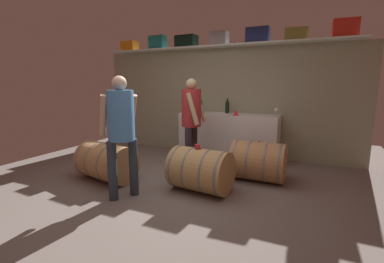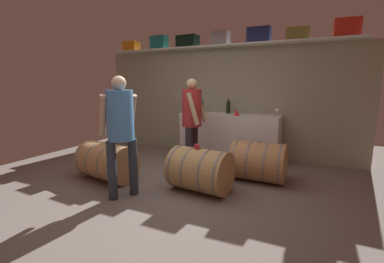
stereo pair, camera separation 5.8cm
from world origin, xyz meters
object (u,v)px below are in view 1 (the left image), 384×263
(wine_bottle_dark, at_px, (227,106))
(wine_bottle_green, at_px, (201,106))
(toolcase_grey, at_px, (219,39))
(wine_barrel_near, at_px, (201,170))
(toolcase_black, at_px, (186,42))
(wine_bottle_clear, at_px, (196,104))
(winemaker_pouring, at_px, (121,125))
(toolcase_orange, at_px, (130,46))
(red_funnel, at_px, (236,112))
(toolcase_red, at_px, (346,28))
(toolcase_teal, at_px, (158,43))
(toolcase_navy, at_px, (258,35))
(visitor_tasting, at_px, (192,115))
(wine_barrel_flank, at_px, (258,161))
(toolcase_olive, at_px, (296,34))
(wine_glass, at_px, (276,110))
(wine_barrel_far, at_px, (106,162))
(work_cabinet, at_px, (228,136))
(tasting_cup, at_px, (197,146))

(wine_bottle_dark, relative_size, wine_bottle_green, 1.00)
(toolcase_grey, relative_size, wine_barrel_near, 0.38)
(toolcase_black, xyz_separation_m, wine_bottle_green, (0.44, -0.25, -1.32))
(wine_bottle_clear, height_order, winemaker_pouring, winemaker_pouring)
(toolcase_orange, distance_m, wine_bottle_dark, 2.74)
(red_funnel, bearing_deg, toolcase_red, 14.48)
(wine_bottle_dark, bearing_deg, red_funnel, -51.50)
(toolcase_grey, bearing_deg, toolcase_teal, -177.98)
(toolcase_red, distance_m, winemaker_pouring, 3.92)
(toolcase_teal, relative_size, toolcase_navy, 0.89)
(winemaker_pouring, xyz_separation_m, visitor_tasting, (0.32, 1.45, -0.01))
(wine_bottle_green, relative_size, winemaker_pouring, 0.18)
(toolcase_black, relative_size, winemaker_pouring, 0.28)
(toolcase_navy, bearing_deg, red_funnel, -120.18)
(wine_barrel_flank, xyz_separation_m, winemaker_pouring, (-1.49, -1.36, 0.66))
(toolcase_black, bearing_deg, toolcase_grey, 3.97)
(wine_barrel_near, bearing_deg, wine_bottle_dark, 102.42)
(visitor_tasting, bearing_deg, toolcase_teal, -133.52)
(toolcase_olive, bearing_deg, visitor_tasting, -146.24)
(toolcase_olive, relative_size, wine_glass, 2.59)
(toolcase_grey, xyz_separation_m, wine_bottle_green, (-0.29, -0.25, -1.33))
(toolcase_teal, height_order, toolcase_olive, toolcase_teal)
(wine_bottle_green, bearing_deg, red_funnel, -13.63)
(wine_bottle_green, relative_size, wine_barrel_far, 0.30)
(toolcase_orange, bearing_deg, wine_barrel_far, -58.80)
(toolcase_grey, bearing_deg, toolcase_navy, 2.02)
(toolcase_orange, relative_size, toolcase_olive, 0.98)
(toolcase_grey, relative_size, work_cabinet, 0.17)
(wine_barrel_far, bearing_deg, wine_barrel_near, 18.34)
(toolcase_orange, relative_size, red_funnel, 3.19)
(red_funnel, bearing_deg, wine_barrel_far, -132.06)
(wine_bottle_dark, relative_size, winemaker_pouring, 0.18)
(work_cabinet, height_order, visitor_tasting, visitor_tasting)
(work_cabinet, bearing_deg, toolcase_red, 6.50)
(toolcase_orange, relative_size, wine_barrel_near, 0.43)
(wine_barrel_flank, distance_m, tasting_cup, 1.08)
(work_cabinet, height_order, wine_barrel_far, work_cabinet)
(toolcase_red, xyz_separation_m, work_cabinet, (-1.88, -0.21, -1.93))
(wine_glass, bearing_deg, wine_barrel_near, -113.48)
(wine_bottle_dark, distance_m, winemaker_pouring, 2.56)
(wine_bottle_dark, bearing_deg, wine_barrel_far, -121.92)
(wine_glass, relative_size, wine_barrel_flank, 0.18)
(wine_barrel_near, bearing_deg, toolcase_olive, 69.26)
(toolcase_navy, xyz_separation_m, wine_barrel_flank, (0.33, -1.21, -2.07))
(toolcase_teal, bearing_deg, wine_bottle_dark, 1.05)
(wine_barrel_far, distance_m, winemaker_pouring, 1.02)
(toolcase_teal, bearing_deg, tasting_cup, -43.11)
(toolcase_navy, bearing_deg, toolcase_orange, -179.70)
(toolcase_teal, bearing_deg, toolcase_black, 4.32)
(wine_bottle_clear, bearing_deg, red_funnel, -22.46)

